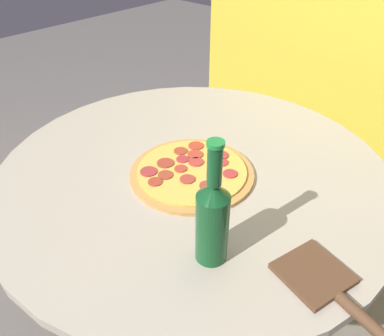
# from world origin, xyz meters

# --- Properties ---
(ground_plane) EXTENTS (8.00, 8.00, 0.00)m
(ground_plane) POSITION_xyz_m (0.00, 0.00, 0.00)
(ground_plane) COLOR slate
(table) EXTENTS (1.03, 1.03, 0.72)m
(table) POSITION_xyz_m (0.00, 0.00, 0.55)
(table) COLOR #B2A893
(table) RESTS_ON ground_plane
(fence_panel) EXTENTS (1.37, 0.04, 1.80)m
(fence_panel) POSITION_xyz_m (0.00, 0.91, 0.90)
(fence_panel) COLOR gold
(fence_panel) RESTS_ON ground_plane
(pizza) EXTENTS (0.32, 0.32, 0.02)m
(pizza) POSITION_xyz_m (0.02, -0.03, 0.73)
(pizza) COLOR #C68E47
(pizza) RESTS_ON table
(beer_bottle) EXTENTS (0.06, 0.06, 0.27)m
(beer_bottle) POSITION_xyz_m (0.23, -0.20, 0.82)
(beer_bottle) COLOR #144C23
(beer_bottle) RESTS_ON table
(pizza_paddle) EXTENTS (0.27, 0.15, 0.02)m
(pizza_paddle) POSITION_xyz_m (0.44, -0.12, 0.73)
(pizza_paddle) COLOR brown
(pizza_paddle) RESTS_ON table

